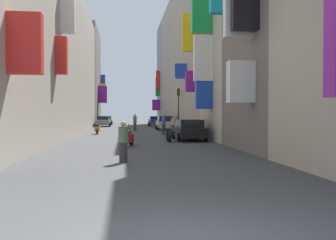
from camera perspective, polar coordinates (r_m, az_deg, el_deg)
The scene contains 20 objects.
ground_plane at distance 35.10m, azimuth -5.53°, elevation -1.99°, with size 140.00×140.00×0.00m, color #424244.
building_left_near at distance 29.70m, azimuth -21.13°, elevation 10.64°, with size 7.21×46.75×13.72m.
building_left_mid_b at distance 59.51m, azimuth -13.86°, elevation 6.59°, with size 7.40×12.47×15.19m.
building_right_mid_b at distance 26.51m, azimuth 13.01°, elevation 13.55°, with size 7.37×6.38×15.29m.
building_right_mid_c at distance 43.33m, azimuth 5.01°, elevation 9.59°, with size 7.27×28.81×16.57m.
building_right_far at distance 61.66m, azimuth 1.38°, elevation 7.11°, with size 7.28×8.68×16.65m.
parked_car_grey at distance 50.85m, azimuth -10.25°, elevation -0.16°, with size 2.03×3.92×1.46m.
parked_car_black at distance 25.10m, azimuth 3.37°, elevation -1.50°, with size 1.97×4.22×1.46m.
parked_car_green at distance 58.68m, azimuth -9.77°, elevation -0.01°, with size 1.92×4.22×1.41m.
parked_car_blue at distance 51.63m, azimuth -1.99°, elevation -0.14°, with size 2.01×3.96×1.42m.
parked_car_silver at distance 40.36m, azimuth -0.43°, elevation -0.43°, with size 2.01×4.01×1.55m.
scooter_black at distance 24.05m, azimuth 0.13°, elevation -2.33°, with size 0.46×1.84×1.13m.
scooter_orange at distance 33.17m, azimuth -11.16°, elevation -1.39°, with size 0.47×1.83×1.13m.
scooter_red at distance 20.54m, azimuth -6.58°, elevation -2.94°, with size 0.86×1.86×1.13m.
scooter_silver at distance 27.23m, azimuth -6.63°, elevation -1.93°, with size 0.84×1.89×1.13m.
pedestrian_crossing at distance 31.54m, azimuth -0.70°, elevation -0.71°, with size 0.39×0.39×1.79m.
pedestrian_near_left at distance 35.25m, azimuth 0.76°, elevation -0.73°, with size 0.50×0.50×1.54m.
pedestrian_near_right at distance 37.77m, azimuth -5.28°, elevation -0.41°, with size 0.42×0.42×1.79m.
pedestrian_mid_street at distance 13.99m, azimuth -7.10°, elevation -3.48°, with size 0.39×0.39×1.61m.
traffic_light_near_corner at distance 36.42m, azimuth 1.67°, elevation 2.81°, with size 0.26×0.34×4.38m.
Camera 1 is at (-0.83, -5.04, 1.93)m, focal length 38.45 mm.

